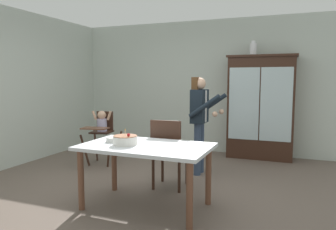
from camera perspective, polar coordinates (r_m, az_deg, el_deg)
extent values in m
plane|color=#66564C|center=(4.50, -3.96, -13.02)|extent=(6.24, 6.24, 0.00)
cube|color=beige|center=(6.72, 5.60, 5.09)|extent=(5.32, 0.06, 2.70)
cube|color=#382116|center=(6.25, 16.24, 1.14)|extent=(1.20, 0.42, 1.91)
cube|color=#382116|center=(6.25, 16.52, 10.06)|extent=(1.26, 0.48, 0.04)
cube|color=silver|center=(6.06, 13.41, 1.97)|extent=(0.55, 0.01, 1.33)
cube|color=silver|center=(6.01, 18.78, 1.77)|extent=(0.55, 0.01, 1.33)
cube|color=#382116|center=(6.25, 16.27, 2.01)|extent=(1.12, 0.36, 0.02)
cylinder|color=white|center=(6.27, 15.02, 11.28)|extent=(0.13, 0.13, 0.22)
cylinder|color=white|center=(6.29, 15.05, 12.50)|extent=(0.07, 0.07, 0.05)
cylinder|color=#382116|center=(5.70, -14.66, -6.15)|extent=(0.12, 0.16, 0.56)
cylinder|color=#382116|center=(5.52, -10.54, -6.45)|extent=(0.15, 0.12, 0.56)
cylinder|color=#382116|center=(6.09, -12.80, -5.31)|extent=(0.15, 0.12, 0.56)
cylinder|color=#382116|center=(5.92, -8.91, -5.55)|extent=(0.12, 0.16, 0.56)
cube|color=#382116|center=(5.81, -11.72, -6.12)|extent=(0.42, 0.11, 0.02)
cube|color=#382116|center=(5.75, -11.79, -3.00)|extent=(0.39, 0.39, 0.02)
cube|color=#382116|center=(5.86, -11.23, -1.00)|extent=(0.31, 0.08, 0.34)
cube|color=brown|center=(5.49, -12.95, -2.33)|extent=(0.47, 0.31, 0.02)
cylinder|color=#B2ADD1|center=(5.75, -11.74, -1.76)|extent=(0.17, 0.17, 0.22)
sphere|color=tan|center=(5.73, -11.78, 0.00)|extent=(0.15, 0.15, 0.15)
cylinder|color=tan|center=(5.78, -13.05, -0.05)|extent=(0.10, 0.06, 0.17)
cylinder|color=tan|center=(5.67, -10.48, -0.11)|extent=(0.10, 0.06, 0.17)
cylinder|color=#33425B|center=(5.01, 5.28, -6.14)|extent=(0.11, 0.11, 0.82)
cylinder|color=#33425B|center=(5.17, 5.86, -5.76)|extent=(0.11, 0.11, 0.82)
cube|color=#19232D|center=(5.00, 5.66, 1.59)|extent=(0.21, 0.37, 0.52)
cube|color=white|center=(4.97, 6.80, 1.55)|extent=(0.01, 0.06, 0.49)
sphere|color=tan|center=(4.98, 5.70, 5.61)|extent=(0.19, 0.19, 0.19)
cube|color=brown|center=(5.00, 5.08, 4.24)|extent=(0.11, 0.20, 0.44)
cylinder|color=#19232D|center=(4.76, 6.55, 1.56)|extent=(0.49, 0.08, 0.37)
sphere|color=tan|center=(4.73, 8.39, 0.16)|extent=(0.08, 0.08, 0.08)
cylinder|color=#19232D|center=(5.15, 7.81, 1.89)|extent=(0.49, 0.08, 0.37)
sphere|color=tan|center=(5.12, 9.52, 0.60)|extent=(0.08, 0.08, 0.08)
cube|color=silver|center=(3.70, -4.00, -5.68)|extent=(1.50, 0.92, 0.04)
cylinder|color=brown|center=(3.84, -15.32, -11.14)|extent=(0.07, 0.07, 0.70)
cylinder|color=brown|center=(3.25, 3.88, -14.20)|extent=(0.07, 0.07, 0.70)
cylinder|color=brown|center=(4.40, -9.62, -8.77)|extent=(0.07, 0.07, 0.70)
cylinder|color=brown|center=(3.90, 7.24, -10.73)|extent=(0.07, 0.07, 0.70)
cylinder|color=white|center=(3.73, -7.66, -4.54)|extent=(0.28, 0.28, 0.10)
cylinder|color=#935B3D|center=(3.72, -7.67, -3.72)|extent=(0.27, 0.27, 0.01)
cylinder|color=#F2E5CC|center=(3.71, -7.68, -3.20)|extent=(0.01, 0.01, 0.06)
cone|color=yellow|center=(3.71, -7.69, -2.56)|extent=(0.02, 0.02, 0.02)
sphere|color=red|center=(3.66, -7.08, -3.54)|extent=(0.04, 0.04, 0.04)
cylinder|color=silver|center=(3.93, -9.70, -4.35)|extent=(0.18, 0.18, 0.05)
cylinder|color=#382116|center=(4.62, 3.38, -9.57)|extent=(0.04, 0.04, 0.45)
cylinder|color=#382116|center=(4.73, -0.99, -9.19)|extent=(0.04, 0.04, 0.45)
cylinder|color=#382116|center=(4.28, 2.02, -10.86)|extent=(0.04, 0.04, 0.45)
cylinder|color=#382116|center=(4.40, -2.67, -10.39)|extent=(0.04, 0.04, 0.45)
cube|color=#473D38|center=(4.44, 0.43, -7.01)|extent=(0.46, 0.46, 0.03)
cube|color=#382116|center=(4.20, -0.44, -4.22)|extent=(0.42, 0.06, 0.48)
cylinder|color=#382116|center=(4.14, 2.05, -4.38)|extent=(0.03, 0.03, 0.48)
cylinder|color=#382116|center=(4.27, -2.85, -4.07)|extent=(0.03, 0.03, 0.48)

